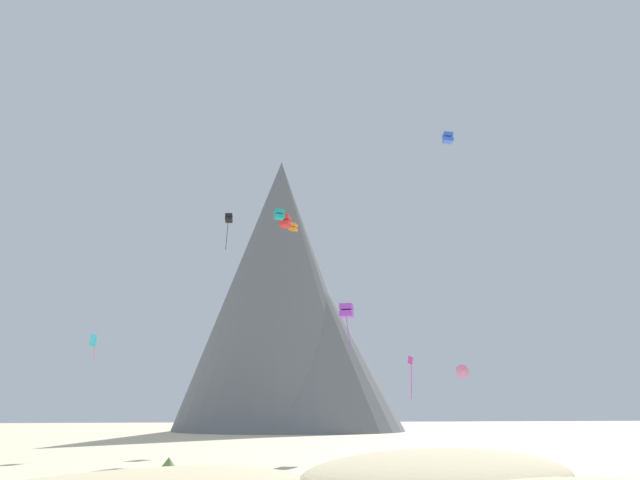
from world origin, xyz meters
name	(u,v)px	position (x,y,z in m)	size (l,w,h in m)	color
dune_foreground_right	(441,475)	(7.89, 14.65, 0.00)	(24.85, 17.26, 3.36)	#CCBA8E
bush_scatter_east	(453,461)	(11.00, 20.08, 0.44)	(1.83, 1.83, 0.88)	#386633
bush_ridge_crest	(169,464)	(-11.12, 21.49, 0.47)	(1.44, 1.44, 0.94)	#668C4C
rock_massif	(289,306)	(8.12, 106.90, 27.31)	(67.86, 64.71, 62.96)	slate
kite_teal_high	(279,215)	(-1.09, 41.36, 27.36)	(1.32, 1.31, 1.14)	teal
kite_cyan_low	(93,342)	(-23.74, 54.66, 12.91)	(0.88, 0.69, 3.35)	#33BCDB
kite_violet_mid	(346,311)	(5.81, 35.11, 14.75)	(1.79, 1.79, 4.53)	purple
kite_red_high	(285,221)	(0.48, 48.85, 28.94)	(1.77, 1.80, 1.57)	red
kite_black_high	(229,218)	(-6.93, 57.43, 31.64)	(1.17, 1.25, 5.53)	black
kite_orange_high	(293,227)	(2.96, 59.92, 31.60)	(1.68, 1.65, 1.50)	orange
kite_blue_high	(448,138)	(19.02, 35.85, 36.65)	(1.25, 1.23, 1.23)	blue
kite_magenta_low	(411,367)	(15.02, 41.79, 9.24)	(0.91, 0.69, 5.04)	#D1339E
kite_pink_low	(463,371)	(14.77, 25.83, 7.87)	(1.27, 0.41, 1.26)	pink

